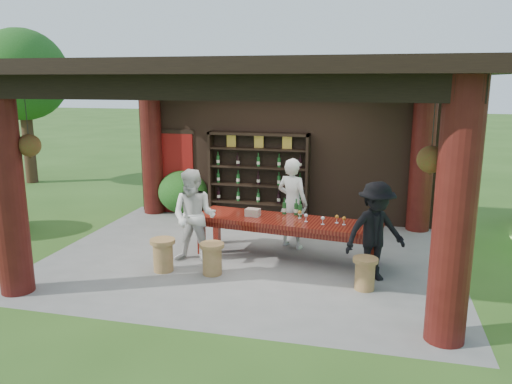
% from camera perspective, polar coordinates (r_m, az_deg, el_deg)
% --- Properties ---
extents(ground, '(90.00, 90.00, 0.00)m').
position_cam_1_polar(ground, '(9.44, -0.58, -7.35)').
color(ground, '#2D5119').
rests_on(ground, ground).
extents(pavilion, '(7.50, 6.00, 3.60)m').
position_cam_1_polar(pavilion, '(9.35, -0.04, 5.91)').
color(pavilion, slate).
rests_on(pavilion, ground).
extents(wine_shelf, '(2.35, 0.36, 2.07)m').
position_cam_1_polar(wine_shelf, '(11.56, 0.27, 1.74)').
color(wine_shelf, black).
rests_on(wine_shelf, ground).
extents(tasting_table, '(3.48, 1.30, 0.75)m').
position_cam_1_polar(tasting_table, '(9.17, 3.52, -3.81)').
color(tasting_table, '#4E0E0B').
rests_on(tasting_table, ground).
extents(stool_near_left, '(0.42, 0.42, 0.55)m').
position_cam_1_polar(stool_near_left, '(8.55, -5.04, -7.51)').
color(stool_near_left, olive).
rests_on(stool_near_left, ground).
extents(stool_near_right, '(0.39, 0.39, 0.52)m').
position_cam_1_polar(stool_near_right, '(8.11, 12.34, -9.01)').
color(stool_near_right, olive).
rests_on(stool_near_right, ground).
extents(stool_far_left, '(0.43, 0.43, 0.57)m').
position_cam_1_polar(stool_far_left, '(8.80, -10.58, -7.00)').
color(stool_far_left, olive).
rests_on(stool_far_left, ground).
extents(host, '(0.76, 0.63, 1.78)m').
position_cam_1_polar(host, '(9.74, 4.17, -1.28)').
color(host, silver).
rests_on(host, ground).
extents(guest_woman, '(0.83, 0.65, 1.71)m').
position_cam_1_polar(guest_woman, '(8.97, -7.07, -2.81)').
color(guest_woman, silver).
rests_on(guest_woman, ground).
extents(guest_man, '(1.23, 1.08, 1.65)m').
position_cam_1_polar(guest_man, '(8.34, 13.48, -4.44)').
color(guest_man, black).
rests_on(guest_man, ground).
extents(table_bottles, '(0.40, 0.20, 0.31)m').
position_cam_1_polar(table_bottles, '(9.37, 4.30, -1.74)').
color(table_bottles, '#194C1E').
rests_on(table_bottles, tasting_table).
extents(table_glasses, '(0.89, 0.37, 0.15)m').
position_cam_1_polar(table_glasses, '(8.97, 7.51, -3.00)').
color(table_glasses, silver).
rests_on(table_glasses, tasting_table).
extents(napkin_basket, '(0.28, 0.21, 0.14)m').
position_cam_1_polar(napkin_basket, '(9.30, -0.37, -2.35)').
color(napkin_basket, '#BF6672').
rests_on(napkin_basket, tasting_table).
extents(shrubs, '(15.02, 8.65, 1.36)m').
position_cam_1_polar(shrubs, '(9.84, 14.04, -3.54)').
color(shrubs, '#194C14').
rests_on(shrubs, ground).
extents(trees, '(20.88, 11.41, 4.80)m').
position_cam_1_polar(trees, '(10.06, 20.84, 12.64)').
color(trees, '#3F2819').
rests_on(trees, ground).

